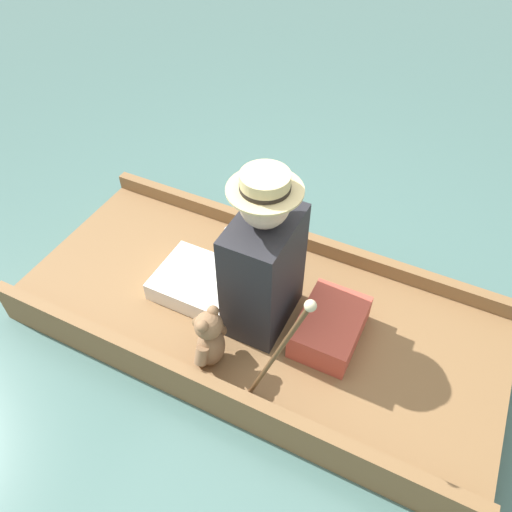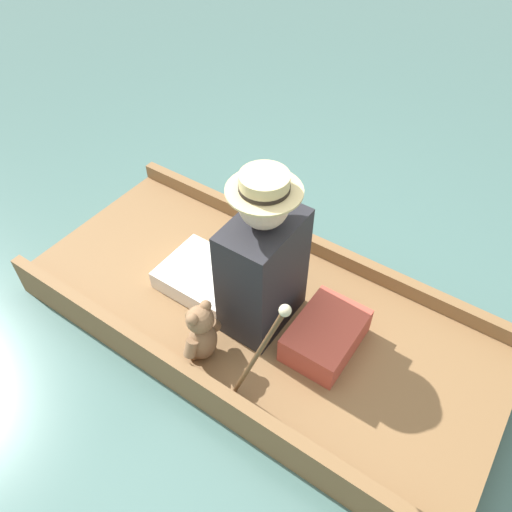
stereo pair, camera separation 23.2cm
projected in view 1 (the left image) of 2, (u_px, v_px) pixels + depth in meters
name	position (u px, v px, depth m)	size (l,w,h in m)	color
ground_plane	(257.00, 325.00, 2.76)	(16.00, 16.00, 0.00)	#476B66
punt_boat	(257.00, 315.00, 2.70)	(1.14, 2.54, 0.25)	brown
seat_cushion	(330.00, 327.00, 2.46)	(0.42, 0.29, 0.16)	#B24738
seated_person	(251.00, 265.00, 2.39)	(0.42, 0.77, 0.90)	white
teddy_bear	(210.00, 340.00, 2.30)	(0.25, 0.15, 0.36)	#846042
wine_glass	(231.00, 234.00, 2.92)	(0.08, 0.08, 0.11)	silver
walking_cane	(281.00, 347.00, 1.91)	(0.04, 0.27, 0.80)	brown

